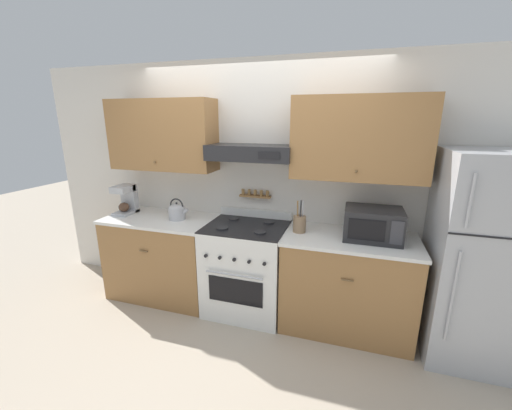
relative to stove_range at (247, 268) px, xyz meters
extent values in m
plane|color=#B2A38E|center=(0.00, -0.33, -0.47)|extent=(16.00, 16.00, 0.00)
cube|color=silver|center=(0.00, 0.38, 0.80)|extent=(5.20, 0.08, 2.55)
cube|color=olive|center=(-1.00, 0.17, 1.33)|extent=(1.17, 0.33, 0.73)
sphere|color=brown|center=(-1.00, 0.00, 1.06)|extent=(0.02, 0.02, 0.02)
cube|color=olive|center=(1.00, 0.17, 1.33)|extent=(1.18, 0.33, 0.73)
sphere|color=brown|center=(1.00, 0.00, 1.06)|extent=(0.02, 0.02, 0.02)
cube|color=#232326|center=(0.00, 0.15, 1.18)|extent=(0.85, 0.37, 0.15)
cube|color=black|center=(0.24, -0.04, 1.18)|extent=(0.20, 0.01, 0.07)
cube|color=olive|center=(0.00, 0.30, 0.70)|extent=(0.34, 0.07, 0.02)
cylinder|color=olive|center=(-0.14, 0.30, 0.74)|extent=(0.03, 0.03, 0.06)
cylinder|color=olive|center=(-0.07, 0.30, 0.74)|extent=(0.03, 0.03, 0.06)
cylinder|color=olive|center=(0.00, 0.30, 0.74)|extent=(0.03, 0.03, 0.06)
cylinder|color=olive|center=(0.07, 0.30, 0.74)|extent=(0.03, 0.03, 0.06)
cylinder|color=olive|center=(0.14, 0.30, 0.74)|extent=(0.03, 0.03, 0.06)
cube|color=olive|center=(-1.00, 0.01, -0.02)|extent=(1.17, 0.65, 0.89)
cube|color=white|center=(-1.00, 0.01, 0.44)|extent=(1.19, 0.67, 0.03)
cylinder|color=brown|center=(-1.00, -0.32, 0.20)|extent=(0.10, 0.01, 0.01)
cube|color=olive|center=(1.00, 0.01, -0.02)|extent=(1.18, 0.65, 0.89)
cube|color=white|center=(1.00, 0.01, 0.44)|extent=(1.20, 0.67, 0.03)
cylinder|color=brown|center=(1.00, -0.32, 0.20)|extent=(0.10, 0.01, 0.01)
cube|color=white|center=(0.00, 0.00, -0.01)|extent=(0.80, 0.66, 0.92)
cube|color=black|center=(0.00, -0.33, -0.08)|extent=(0.54, 0.01, 0.26)
cylinder|color=#ADAFB5|center=(0.00, -0.36, 0.10)|extent=(0.56, 0.02, 0.02)
cube|color=black|center=(0.00, 0.00, 0.46)|extent=(0.80, 0.66, 0.01)
cylinder|color=#232326|center=(-0.19, -0.16, 0.47)|extent=(0.11, 0.11, 0.02)
cylinder|color=#232326|center=(0.19, -0.16, 0.47)|extent=(0.11, 0.11, 0.02)
cylinder|color=#232326|center=(-0.19, 0.16, 0.47)|extent=(0.11, 0.11, 0.02)
cylinder|color=#232326|center=(0.19, 0.16, 0.47)|extent=(0.11, 0.11, 0.02)
cylinder|color=black|center=(-0.29, -0.34, 0.25)|extent=(0.03, 0.02, 0.03)
cylinder|color=black|center=(-0.14, -0.34, 0.25)|extent=(0.03, 0.02, 0.03)
cylinder|color=black|center=(0.00, -0.34, 0.25)|extent=(0.03, 0.02, 0.03)
cylinder|color=black|center=(0.14, -0.34, 0.25)|extent=(0.03, 0.02, 0.03)
cylinder|color=black|center=(0.29, -0.34, 0.25)|extent=(0.03, 0.02, 0.03)
cube|color=white|center=(0.00, 0.31, 0.51)|extent=(0.80, 0.04, 0.08)
cube|color=#ADAFB5|center=(2.06, -0.03, 0.40)|extent=(0.81, 0.72, 1.75)
cylinder|color=#ADAFB5|center=(1.75, -0.41, 0.96)|extent=(0.02, 0.02, 0.38)
cylinder|color=#ADAFB5|center=(1.75, -0.41, 0.23)|extent=(0.02, 0.02, 0.73)
cylinder|color=#B7B7BC|center=(-0.79, 0.02, 0.52)|extent=(0.18, 0.18, 0.13)
ellipsoid|color=#B7B7BC|center=(-0.79, 0.02, 0.58)|extent=(0.16, 0.16, 0.07)
sphere|color=black|center=(-0.79, 0.02, 0.63)|extent=(0.02, 0.02, 0.02)
cylinder|color=#B7B7BC|center=(-0.71, 0.02, 0.54)|extent=(0.11, 0.04, 0.09)
torus|color=black|center=(-0.79, 0.02, 0.61)|extent=(0.16, 0.01, 0.16)
cube|color=#ADAFB5|center=(-1.46, 0.02, 0.47)|extent=(0.18, 0.26, 0.03)
cube|color=#ADAFB5|center=(-1.46, 0.11, 0.62)|extent=(0.18, 0.08, 0.32)
cube|color=#ADAFB5|center=(-1.46, 0.01, 0.74)|extent=(0.18, 0.22, 0.07)
ellipsoid|color=#4C3323|center=(-1.46, 0.00, 0.54)|extent=(0.12, 0.12, 0.11)
cube|color=#232326|center=(1.18, 0.04, 0.59)|extent=(0.49, 0.37, 0.28)
cube|color=black|center=(1.12, -0.15, 0.59)|extent=(0.30, 0.01, 0.18)
cube|color=#38383D|center=(1.36, -0.15, 0.59)|extent=(0.10, 0.01, 0.20)
cylinder|color=#8E7051|center=(0.53, 0.02, 0.53)|extent=(0.12, 0.12, 0.16)
cylinder|color=olive|center=(0.51, 0.01, 0.68)|extent=(0.01, 0.05, 0.16)
cylinder|color=#28282B|center=(0.54, 0.02, 0.68)|extent=(0.01, 0.04, 0.16)
cylinder|color=#B2B2B7|center=(0.55, 0.03, 0.68)|extent=(0.01, 0.03, 0.16)
camera|label=1|loc=(0.98, -2.80, 1.50)|focal=22.00mm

